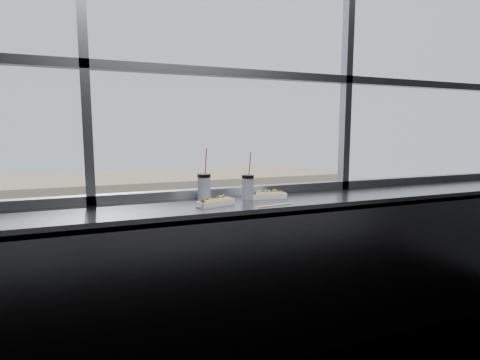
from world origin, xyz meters
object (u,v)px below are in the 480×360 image
object	(u,v)px
wrapper	(202,206)
pedestrian_a	(5,284)
pedestrian_d	(216,261)
tree_right	(250,235)
car_near_e	(336,313)
car_far_c	(288,270)
soda_cup_right	(248,185)
loose_straw	(275,205)
pedestrian_b	(88,283)
car_near_c	(145,353)
car_far_b	(140,290)
hotdog_tray_left	(216,202)
tree_center	(121,242)
soda_cup_left	(204,185)
hotdog_tray_right	(269,195)
car_near_d	(270,326)

from	to	relation	value
wrapper	pedestrian_a	world-z (taller)	wrapper
pedestrian_d	tree_right	distance (m)	3.85
car_near_e	tree_right	bearing A→B (deg)	3.02
tree_right	car_far_c	bearing A→B (deg)	-65.53
soda_cup_right	loose_straw	distance (m)	0.32
soda_cup_right	pedestrian_b	world-z (taller)	soda_cup_right
car_near_c	tree_right	distance (m)	16.39
soda_cup_right	car_far_b	xyz separation A→B (m)	(1.66, 24.20, -11.05)
car_far_b	pedestrian_a	size ratio (longest dim) A/B	3.23
car_near_c	car_far_b	world-z (taller)	car_near_c
hotdog_tray_left	tree_center	size ratio (longest dim) A/B	0.05
wrapper	pedestrian_a	size ratio (longest dim) A/B	0.05
soda_cup_right	tree_right	xyz separation A→B (m)	(11.94, 28.20, -9.03)
car_near_c	loose_straw	bearing A→B (deg)	170.55
car_near_c	wrapper	bearing A→B (deg)	168.95
wrapper	soda_cup_left	bearing A→B (deg)	71.05
hotdog_tray_left	hotdog_tray_right	size ratio (longest dim) A/B	1.02
pedestrian_a	pedestrian_b	xyz separation A→B (m)	(5.88, -1.78, -0.09)
hotdog_tray_right	car_near_c	bearing A→B (deg)	99.38
wrapper	pedestrian_a	distance (m)	32.34
hotdog_tray_left	pedestrian_b	bearing A→B (deg)	74.86
car_near_c	car_near_d	world-z (taller)	car_near_c
car_far_b	pedestrian_a	distance (m)	10.73
car_near_c	pedestrian_b	xyz separation A→B (m)	(-2.85, 11.33, -0.22)
pedestrian_d	car_far_c	bearing A→B (deg)	141.10
hotdog_tray_left	car_far_c	world-z (taller)	hotdog_tray_left
soda_cup_left	car_near_e	size ratio (longest dim) A/B	0.05
loose_straw	car_far_b	bearing A→B (deg)	77.96
soda_cup_right	car_near_e	distance (m)	23.42
wrapper	tree_center	bearing A→B (deg)	87.87
soda_cup_right	car_near_c	bearing A→B (deg)	86.62
wrapper	tree_center	size ratio (longest dim) A/B	0.02
soda_cup_left	tree_right	size ratio (longest dim) A/B	0.08
wrapper	tree_right	bearing A→B (deg)	66.53
car_near_e	car_far_c	bearing A→B (deg)	-7.85
pedestrian_a	soda_cup_left	bearing A→B (deg)	-75.64
soda_cup_right	loose_straw	world-z (taller)	soda_cup_right
wrapper	tree_center	distance (m)	29.60
hotdog_tray_right	pedestrian_d	bearing A→B (deg)	85.48
pedestrian_b	pedestrian_a	bearing A→B (deg)	73.21
wrapper	car_near_d	world-z (taller)	wrapper
tree_center	tree_right	distance (m)	11.29
soda_cup_right	car_near_d	distance (m)	21.23
soda_cup_right	tree_center	world-z (taller)	soda_cup_right
car_far_c	soda_cup_right	bearing A→B (deg)	143.51
soda_cup_right	car_near_e	bearing A→B (deg)	51.62
pedestrian_d	pedestrian_b	distance (m)	10.60
pedestrian_a	pedestrian_b	bearing A→B (deg)	-16.79
hotdog_tray_left	car_near_e	distance (m)	23.65
car_far_c	tree_right	distance (m)	4.90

